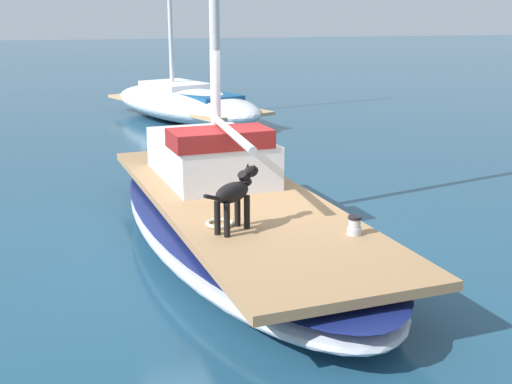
{
  "coord_description": "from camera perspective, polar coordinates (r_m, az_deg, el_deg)",
  "views": [
    {
      "loc": [
        -1.77,
        -8.17,
        3.07
      ],
      "look_at": [
        0.0,
        -1.0,
        1.01
      ],
      "focal_mm": 46.75,
      "sensor_mm": 36.0,
      "label": 1
    }
  ],
  "objects": [
    {
      "name": "moored_boat_far_astern",
      "position": [
        18.84,
        -6.14,
        7.68
      ],
      "size": [
        4.73,
        6.8,
        6.92
      ],
      "color": "white",
      "rests_on": "ground"
    },
    {
      "name": "deck_winch",
      "position": [
        7.36,
        8.42,
        -2.89
      ],
      "size": [
        0.16,
        0.16,
        0.21
      ],
      "color": "#B7B7BC",
      "rests_on": "sailboat_main"
    },
    {
      "name": "coiled_rope",
      "position": [
        7.62,
        -3.13,
        -2.7
      ],
      "size": [
        0.32,
        0.32,
        0.04
      ],
      "primitive_type": "torus",
      "color": "beige",
      "rests_on": "sailboat_main"
    },
    {
      "name": "cabin_house",
      "position": [
        9.64,
        -3.84,
        3.19
      ],
      "size": [
        1.65,
        2.37,
        0.84
      ],
      "color": "silver",
      "rests_on": "sailboat_main"
    },
    {
      "name": "dog_black",
      "position": [
        7.33,
        -1.84,
        -0.15
      ],
      "size": [
        0.77,
        0.67,
        0.7
      ],
      "color": "black",
      "rests_on": "sailboat_main"
    },
    {
      "name": "ground_plane",
      "position": [
        8.9,
        -1.55,
        -4.59
      ],
      "size": [
        120.0,
        120.0,
        0.0
      ],
      "primitive_type": "plane",
      "color": "navy"
    },
    {
      "name": "sailboat_main",
      "position": [
        8.79,
        -1.56,
        -2.54
      ],
      "size": [
        3.36,
        7.48,
        0.66
      ],
      "color": "#B2B7C1",
      "rests_on": "ground"
    }
  ]
}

